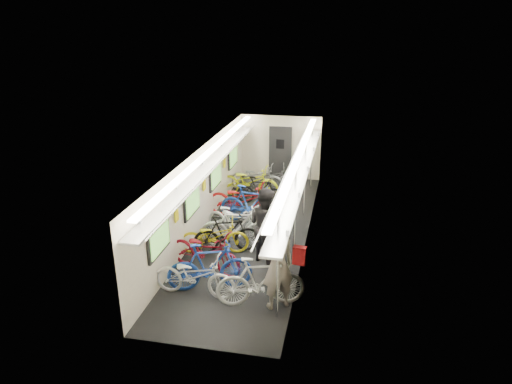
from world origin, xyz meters
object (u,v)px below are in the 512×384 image
at_px(bicycle_0, 195,276).
at_px(bicycle_1, 210,266).
at_px(passenger_near, 278,266).
at_px(backpack, 300,255).
at_px(passenger_mid, 265,225).

relative_size(bicycle_0, bicycle_1, 0.98).
relative_size(bicycle_0, passenger_near, 0.97).
relative_size(bicycle_1, backpack, 4.98).
relative_size(bicycle_0, passenger_mid, 0.97).
bearing_deg(passenger_near, backpack, 137.79).
relative_size(bicycle_0, backpack, 4.88).
relative_size(bicycle_1, passenger_mid, 0.99).
distance_m(bicycle_0, bicycle_1, 0.40).
height_order(bicycle_1, passenger_near, passenger_near).
height_order(bicycle_0, passenger_near, passenger_near).
xyz_separation_m(passenger_near, backpack, (0.44, -0.06, 0.32)).
bearing_deg(bicycle_0, passenger_near, -88.67).
height_order(bicycle_0, backpack, backpack).
bearing_deg(passenger_mid, backpack, 153.84).
height_order(bicycle_0, passenger_mid, passenger_mid).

